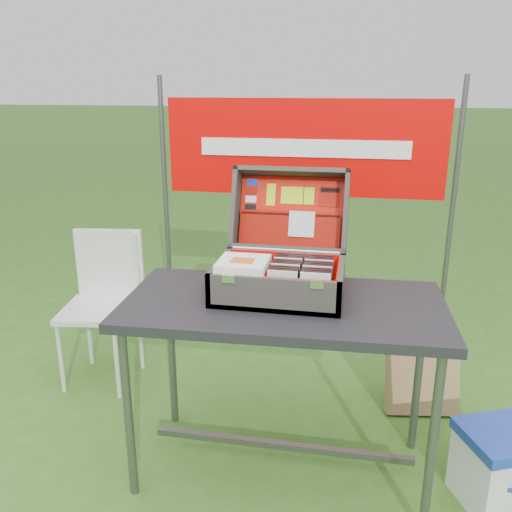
% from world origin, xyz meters
% --- Properties ---
extents(ground, '(80.00, 80.00, 0.00)m').
position_xyz_m(ground, '(0.00, 0.00, 0.00)').
color(ground, '#3B5D1D').
rests_on(ground, ground).
extents(table, '(1.32, 0.69, 0.81)m').
position_xyz_m(table, '(0.05, -0.03, 0.41)').
color(table, black).
rests_on(table, ground).
extents(table_top, '(1.32, 0.69, 0.04)m').
position_xyz_m(table_top, '(0.05, -0.03, 0.79)').
color(table_top, black).
rests_on(table_top, ground).
extents(table_leg_fl, '(0.04, 0.04, 0.77)m').
position_xyz_m(table_leg_fl, '(-0.54, -0.29, 0.39)').
color(table_leg_fl, '#59595B').
rests_on(table_leg_fl, ground).
extents(table_leg_fr, '(0.04, 0.04, 0.77)m').
position_xyz_m(table_leg_fr, '(0.64, -0.29, 0.39)').
color(table_leg_fr, '#59595B').
rests_on(table_leg_fr, ground).
extents(table_leg_bl, '(0.04, 0.04, 0.77)m').
position_xyz_m(table_leg_bl, '(-0.54, 0.24, 0.39)').
color(table_leg_bl, '#59595B').
rests_on(table_leg_bl, ground).
extents(table_leg_br, '(0.04, 0.04, 0.77)m').
position_xyz_m(table_leg_br, '(0.64, 0.24, 0.39)').
color(table_leg_br, '#59595B').
rests_on(table_leg_br, ground).
extents(table_brace, '(1.15, 0.03, 0.03)m').
position_xyz_m(table_brace, '(0.05, -0.03, 0.12)').
color(table_brace, '#59595B').
rests_on(table_brace, ground).
extents(suitcase, '(0.52, 0.53, 0.47)m').
position_xyz_m(suitcase, '(0.02, 0.09, 1.04)').
color(suitcase, '#3E3A36').
rests_on(suitcase, table).
extents(suitcase_base_bottom, '(0.52, 0.37, 0.02)m').
position_xyz_m(suitcase_base_bottom, '(0.02, 0.03, 0.82)').
color(suitcase_base_bottom, '#3E3A36').
rests_on(suitcase_base_bottom, table_top).
extents(suitcase_base_wall_front, '(0.52, 0.02, 0.14)m').
position_xyz_m(suitcase_base_wall_front, '(0.02, -0.15, 0.88)').
color(suitcase_base_wall_front, '#3E3A36').
rests_on(suitcase_base_wall_front, table_top).
extents(suitcase_base_wall_back, '(0.52, 0.02, 0.14)m').
position_xyz_m(suitcase_base_wall_back, '(0.02, 0.21, 0.88)').
color(suitcase_base_wall_back, '#3E3A36').
rests_on(suitcase_base_wall_back, table_top).
extents(suitcase_base_wall_left, '(0.02, 0.37, 0.14)m').
position_xyz_m(suitcase_base_wall_left, '(-0.23, 0.03, 0.88)').
color(suitcase_base_wall_left, '#3E3A36').
rests_on(suitcase_base_wall_left, table_top).
extents(suitcase_base_wall_right, '(0.02, 0.37, 0.14)m').
position_xyz_m(suitcase_base_wall_right, '(0.27, 0.03, 0.88)').
color(suitcase_base_wall_right, '#3E3A36').
rests_on(suitcase_base_wall_right, table_top).
extents(suitcase_liner_floor, '(0.48, 0.33, 0.01)m').
position_xyz_m(suitcase_liner_floor, '(0.02, 0.03, 0.83)').
color(suitcase_liner_floor, red).
rests_on(suitcase_liner_floor, suitcase_base_bottom).
extents(suitcase_latch_left, '(0.05, 0.01, 0.03)m').
position_xyz_m(suitcase_latch_left, '(-0.15, -0.16, 0.94)').
color(suitcase_latch_left, silver).
rests_on(suitcase_latch_left, suitcase_base_wall_front).
extents(suitcase_latch_right, '(0.05, 0.01, 0.03)m').
position_xyz_m(suitcase_latch_right, '(0.19, -0.16, 0.94)').
color(suitcase_latch_right, silver).
rests_on(suitcase_latch_right, suitcase_base_wall_front).
extents(suitcase_hinge, '(0.47, 0.02, 0.02)m').
position_xyz_m(suitcase_hinge, '(0.02, 0.22, 0.95)').
color(suitcase_hinge, silver).
rests_on(suitcase_hinge, suitcase_base_wall_back).
extents(suitcase_lid_back, '(0.52, 0.15, 0.36)m').
position_xyz_m(suitcase_lid_back, '(0.02, 0.40, 1.08)').
color(suitcase_lid_back, '#3E3A36').
rests_on(suitcase_lid_back, suitcase_base_wall_back).
extents(suitcase_lid_rim_far, '(0.52, 0.14, 0.07)m').
position_xyz_m(suitcase_lid_rim_far, '(0.02, 0.41, 1.27)').
color(suitcase_lid_rim_far, '#3E3A36').
rests_on(suitcase_lid_rim_far, suitcase_lid_back).
extents(suitcase_lid_rim_near, '(0.52, 0.14, 0.07)m').
position_xyz_m(suitcase_lid_rim_near, '(0.02, 0.29, 0.94)').
color(suitcase_lid_rim_near, '#3E3A36').
rests_on(suitcase_lid_rim_near, suitcase_lid_back).
extents(suitcase_lid_rim_left, '(0.02, 0.26, 0.40)m').
position_xyz_m(suitcase_lid_rim_left, '(-0.23, 0.35, 1.10)').
color(suitcase_lid_rim_left, '#3E3A36').
rests_on(suitcase_lid_rim_left, suitcase_lid_back).
extents(suitcase_lid_rim_right, '(0.02, 0.26, 0.40)m').
position_xyz_m(suitcase_lid_rim_right, '(0.27, 0.35, 1.10)').
color(suitcase_lid_rim_right, '#3E3A36').
rests_on(suitcase_lid_rim_right, suitcase_lid_back).
extents(suitcase_lid_liner, '(0.48, 0.12, 0.31)m').
position_xyz_m(suitcase_lid_liner, '(0.02, 0.39, 1.08)').
color(suitcase_lid_liner, red).
rests_on(suitcase_lid_liner, suitcase_lid_back).
extents(suitcase_liner_wall_front, '(0.48, 0.01, 0.12)m').
position_xyz_m(suitcase_liner_wall_front, '(0.02, -0.13, 0.89)').
color(suitcase_liner_wall_front, red).
rests_on(suitcase_liner_wall_front, suitcase_base_bottom).
extents(suitcase_liner_wall_back, '(0.48, 0.01, 0.12)m').
position_xyz_m(suitcase_liner_wall_back, '(0.02, 0.19, 0.89)').
color(suitcase_liner_wall_back, red).
rests_on(suitcase_liner_wall_back, suitcase_base_bottom).
extents(suitcase_liner_wall_left, '(0.01, 0.33, 0.12)m').
position_xyz_m(suitcase_liner_wall_left, '(-0.22, 0.03, 0.89)').
color(suitcase_liner_wall_left, red).
rests_on(suitcase_liner_wall_left, suitcase_base_bottom).
extents(suitcase_liner_wall_right, '(0.01, 0.33, 0.12)m').
position_xyz_m(suitcase_liner_wall_right, '(0.26, 0.03, 0.89)').
color(suitcase_liner_wall_right, red).
rests_on(suitcase_liner_wall_right, suitcase_base_bottom).
extents(suitcase_lid_pocket, '(0.46, 0.08, 0.15)m').
position_xyz_m(suitcase_lid_pocket, '(0.02, 0.34, 1.01)').
color(suitcase_lid_pocket, '#7F0B02').
rests_on(suitcase_lid_pocket, suitcase_lid_liner).
extents(suitcase_pocket_edge, '(0.45, 0.03, 0.03)m').
position_xyz_m(suitcase_pocket_edge, '(0.02, 0.36, 1.08)').
color(suitcase_pocket_edge, '#7F0B02').
rests_on(suitcase_pocket_edge, suitcase_lid_pocket).
extents(suitcase_pocket_cd, '(0.12, 0.05, 0.11)m').
position_xyz_m(suitcase_pocket_cd, '(0.08, 0.34, 1.04)').
color(suitcase_pocket_cd, silver).
rests_on(suitcase_pocket_cd, suitcase_lid_pocket).
extents(lid_sticker_cc_a, '(0.05, 0.01, 0.03)m').
position_xyz_m(lid_sticker_cc_a, '(-0.17, 0.43, 1.21)').
color(lid_sticker_cc_a, '#1933B2').
rests_on(lid_sticker_cc_a, suitcase_lid_liner).
extents(lid_sticker_cc_b, '(0.05, 0.01, 0.03)m').
position_xyz_m(lid_sticker_cc_b, '(-0.17, 0.42, 1.17)').
color(lid_sticker_cc_b, '#9F0D02').
rests_on(lid_sticker_cc_b, suitcase_lid_liner).
extents(lid_sticker_cc_c, '(0.05, 0.01, 0.03)m').
position_xyz_m(lid_sticker_cc_c, '(-0.17, 0.40, 1.13)').
color(lid_sticker_cc_c, white).
rests_on(lid_sticker_cc_c, suitcase_lid_liner).
extents(lid_sticker_cc_d, '(0.05, 0.01, 0.03)m').
position_xyz_m(lid_sticker_cc_d, '(-0.17, 0.39, 1.10)').
color(lid_sticker_cc_d, black).
rests_on(lid_sticker_cc_d, suitcase_lid_liner).
extents(lid_card_neon_tall, '(0.04, 0.04, 0.10)m').
position_xyz_m(lid_card_neon_tall, '(-0.08, 0.41, 1.16)').
color(lid_card_neon_tall, '#C3E90D').
rests_on(lid_card_neon_tall, suitcase_lid_liner).
extents(lid_card_neon_main, '(0.10, 0.03, 0.08)m').
position_xyz_m(lid_card_neon_main, '(0.02, 0.41, 1.16)').
color(lid_card_neon_main, '#C3E90D').
rests_on(lid_card_neon_main, suitcase_lid_liner).
extents(lid_card_neon_small, '(0.05, 0.03, 0.08)m').
position_xyz_m(lid_card_neon_small, '(0.10, 0.41, 1.16)').
color(lid_card_neon_small, '#C3E90D').
rests_on(lid_card_neon_small, suitcase_lid_liner).
extents(lid_sticker_band, '(0.09, 0.04, 0.09)m').
position_xyz_m(lid_sticker_band, '(0.19, 0.41, 1.16)').
color(lid_sticker_band, '#9F0D02').
rests_on(lid_sticker_band, suitcase_lid_liner).
extents(lid_sticker_band_bar, '(0.08, 0.01, 0.02)m').
position_xyz_m(lid_sticker_band_bar, '(0.19, 0.42, 1.19)').
color(lid_sticker_band_bar, black).
rests_on(lid_sticker_band_bar, suitcase_lid_liner).
extents(cd_left_0, '(0.12, 0.01, 0.13)m').
position_xyz_m(cd_left_0, '(0.05, -0.11, 0.90)').
color(cd_left_0, silver).
rests_on(cd_left_0, suitcase_liner_floor).
extents(cd_left_1, '(0.12, 0.01, 0.13)m').
position_xyz_m(cd_left_1, '(0.05, -0.09, 0.90)').
color(cd_left_1, black).
rests_on(cd_left_1, suitcase_liner_floor).
extents(cd_left_2, '(0.12, 0.01, 0.13)m').
position_xyz_m(cd_left_2, '(0.05, -0.07, 0.90)').
color(cd_left_2, black).
rests_on(cd_left_2, suitcase_liner_floor).
extents(cd_left_3, '(0.12, 0.01, 0.13)m').
position_xyz_m(cd_left_3, '(0.05, -0.05, 0.90)').
color(cd_left_3, black).
rests_on(cd_left_3, suitcase_liner_floor).
extents(cd_left_4, '(0.12, 0.01, 0.13)m').
position_xyz_m(cd_left_4, '(0.05, -0.03, 0.90)').
color(cd_left_4, silver).
rests_on(cd_left_4, suitcase_liner_floor).
extents(cd_left_5, '(0.12, 0.01, 0.13)m').
position_xyz_m(cd_left_5, '(0.05, -0.01, 0.90)').
color(cd_left_5, black).
rests_on(cd_left_5, suitcase_liner_floor).
extents(cd_left_6, '(0.12, 0.01, 0.13)m').
position_xyz_m(cd_left_6, '(0.05, 0.01, 0.90)').
color(cd_left_6, black).
rests_on(cd_left_6, suitcase_liner_floor).
extents(cd_left_7, '(0.12, 0.01, 0.13)m').
position_xyz_m(cd_left_7, '(0.05, 0.03, 0.90)').
color(cd_left_7, black).
rests_on(cd_left_7, suitcase_liner_floor).
extents(cd_left_8, '(0.12, 0.01, 0.13)m').
position_xyz_m(cd_left_8, '(0.05, 0.05, 0.90)').
color(cd_left_8, silver).
rests_on(cd_left_8, suitcase_liner_floor).
extents(cd_left_9, '(0.12, 0.01, 0.13)m').
position_xyz_m(cd_left_9, '(0.05, 0.07, 0.90)').
color(cd_left_9, black).
rests_on(cd_left_9, suitcase_liner_floor).
extents(cd_left_10, '(0.12, 0.01, 0.13)m').
position_xyz_m(cd_left_10, '(0.05, 0.09, 0.90)').
color(cd_left_10, black).
rests_on(cd_left_10, suitcase_liner_floor).
extents(cd_left_11, '(0.12, 0.01, 0.13)m').
position_xyz_m(cd_left_11, '(0.05, 0.11, 0.90)').
color(cd_left_11, black).
rests_on(cd_left_11, suitcase_liner_floor).
extents(cd_right_0, '(0.12, 0.01, 0.13)m').
position_xyz_m(cd_right_0, '(0.18, -0.11, 0.90)').
color(cd_right_0, silver).
rests_on(cd_right_0, suitcase_liner_floor).
extents(cd_right_1, '(0.12, 0.01, 0.13)m').
position_xyz_m(cd_right_1, '(0.18, -0.09, 0.90)').
color(cd_right_1, black).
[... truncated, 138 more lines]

